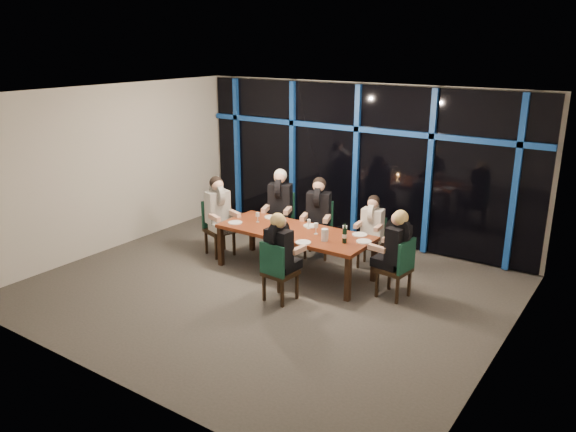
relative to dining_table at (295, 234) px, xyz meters
The scene contains 29 objects.
room 1.56m from the dining_table, 90.00° to the right, with size 7.04×7.00×3.02m.
window_wall 2.30m from the dining_table, 89.70° to the left, with size 6.86×0.43×2.94m.
dining_table is the anchor object (origin of this frame).
chair_far_left 1.36m from the dining_table, 134.75° to the left, with size 0.60×0.60×1.01m.
chair_far_mid 0.96m from the dining_table, 96.47° to the left, with size 0.58×0.58×0.99m.
chair_far_right 1.39m from the dining_table, 48.28° to the left, with size 0.44×0.44×0.86m.
chair_end_left 1.68m from the dining_table, behind, with size 0.59×0.59×0.99m.
chair_end_right 1.83m from the dining_table, ahead, with size 0.49×0.49×0.95m.
chair_near_mid 1.14m from the dining_table, 69.83° to the right, with size 0.47×0.47×0.94m.
diner_far_left 1.31m from the dining_table, 136.38° to the left, with size 0.61×0.69×0.99m.
diner_far_mid 0.91m from the dining_table, 95.32° to the left, with size 0.59×0.67×0.96m.
diner_far_right 1.34m from the dining_table, 45.95° to the left, with size 0.45×0.56×0.84m.
diner_end_left 1.62m from the dining_table, behind, with size 0.68×0.60×0.96m.
diner_end_right 1.76m from the dining_table, ahead, with size 0.62×0.50×0.92m.
diner_near_mid 1.08m from the dining_table, 68.06° to the right, with size 0.48×0.60×0.92m.
plate_far_left 0.82m from the dining_table, 154.48° to the left, with size 0.24×0.24×0.01m, color white.
plate_far_mid 0.35m from the dining_table, 73.54° to the left, with size 0.24×0.24×0.01m, color white.
plate_far_right 1.06m from the dining_table, 21.92° to the left, with size 0.24×0.24×0.01m, color white.
plate_end_left 1.09m from the dining_table, 166.87° to the right, with size 0.24×0.24×0.01m, color white.
plate_end_right 1.20m from the dining_table, ahead, with size 0.24×0.24×0.01m, color white.
plate_near_mid 0.61m from the dining_table, 44.00° to the right, with size 0.24×0.24×0.01m, color white.
wine_bottle 0.98m from the dining_table, ahead, with size 0.07×0.07×0.31m.
water_pitcher 0.70m from the dining_table, 13.36° to the right, with size 0.12×0.11×0.20m.
tea_light 0.29m from the dining_table, 123.05° to the right, with size 0.05×0.05×0.03m, color #F59C49.
wine_glass_a 0.39m from the dining_table, 147.45° to the right, with size 0.07×0.07×0.19m.
wine_glass_b 0.31m from the dining_table, 57.97° to the left, with size 0.06×0.06×0.16m.
wine_glass_c 0.43m from the dining_table, ahead, with size 0.07×0.07×0.18m.
wine_glass_d 0.80m from the dining_table, behind, with size 0.06×0.06×0.17m.
wine_glass_e 0.87m from the dining_table, 12.41° to the left, with size 0.07×0.07×0.19m.
Camera 1 is at (4.82, -6.46, 3.73)m, focal length 35.00 mm.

